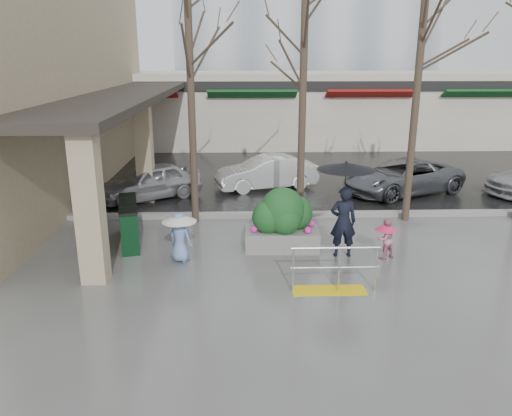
{
  "coord_description": "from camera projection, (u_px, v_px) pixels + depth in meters",
  "views": [
    {
      "loc": [
        -0.59,
        -10.99,
        4.9
      ],
      "look_at": [
        -0.23,
        0.76,
        1.3
      ],
      "focal_mm": 35.0,
      "sensor_mm": 36.0,
      "label": 1
    }
  ],
  "objects": [
    {
      "name": "car_a",
      "position": [
        149.0,
        182.0,
        17.61
      ],
      "size": [
        3.91,
        3.28,
        1.26
      ],
      "primitive_type": "imported",
      "rotation": [
        0.0,
        0.0,
        -0.99
      ],
      "color": "#A6A6AB",
      "rests_on": "ground"
    },
    {
      "name": "news_boxes",
      "position": [
        129.0,
        223.0,
        13.46
      ],
      "size": [
        0.91,
        2.12,
        1.15
      ],
      "rotation": [
        0.0,
        0.0,
        0.22
      ],
      "color": "black",
      "rests_on": "ground"
    },
    {
      "name": "child_blue",
      "position": [
        180.0,
        231.0,
        12.2
      ],
      "size": [
        0.85,
        0.85,
        1.25
      ],
      "rotation": [
        0.0,
        0.0,
        2.61
      ],
      "color": "#7491CE",
      "rests_on": "ground"
    },
    {
      "name": "ground",
      "position": [
        267.0,
        269.0,
        11.95
      ],
      "size": [
        120.0,
        120.0,
        0.0
      ],
      "primitive_type": "plane",
      "color": "#51514F",
      "rests_on": "ground"
    },
    {
      "name": "woman",
      "position": [
        344.0,
        199.0,
        12.32
      ],
      "size": [
        1.43,
        1.43,
        2.47
      ],
      "rotation": [
        0.0,
        0.0,
        3.13
      ],
      "color": "black",
      "rests_on": "ground"
    },
    {
      "name": "tree_midwest",
      "position": [
        304.0,
        43.0,
        13.89
      ],
      "size": [
        3.2,
        3.2,
        7.0
      ],
      "color": "#382B21",
      "rests_on": "ground"
    },
    {
      "name": "curb",
      "position": [
        260.0,
        215.0,
        15.75
      ],
      "size": [
        120.0,
        0.3,
        0.15
      ],
      "primitive_type": "cube",
      "color": "gray",
      "rests_on": "ground"
    },
    {
      "name": "storefront_row",
      "position": [
        286.0,
        108.0,
        28.59
      ],
      "size": [
        34.0,
        6.74,
        4.0
      ],
      "color": "beige",
      "rests_on": "ground"
    },
    {
      "name": "planter",
      "position": [
        283.0,
        220.0,
        13.0
      ],
      "size": [
        1.93,
        1.13,
        1.67
      ],
      "rotation": [
        0.0,
        0.0,
        -0.03
      ],
      "color": "slate",
      "rests_on": "ground"
    },
    {
      "name": "handrail",
      "position": [
        333.0,
        275.0,
        10.73
      ],
      "size": [
        1.9,
        0.5,
        1.03
      ],
      "color": "yellow",
      "rests_on": "ground"
    },
    {
      "name": "tree_mideast",
      "position": [
        420.0,
        57.0,
        14.1
      ],
      "size": [
        3.2,
        3.2,
        6.5
      ],
      "color": "#382B21",
      "rests_on": "ground"
    },
    {
      "name": "pillar_back",
      "position": [
        144.0,
        152.0,
        17.06
      ],
      "size": [
        0.55,
        0.55,
        3.5
      ],
      "primitive_type": "cube",
      "color": "tan",
      "rests_on": "ground"
    },
    {
      "name": "car_b",
      "position": [
        266.0,
        172.0,
        19.01
      ],
      "size": [
        4.04,
        2.31,
        1.26
      ],
      "primitive_type": "imported",
      "rotation": [
        0.0,
        0.0,
        -1.3
      ],
      "color": "white",
      "rests_on": "ground"
    },
    {
      "name": "child_pink",
      "position": [
        385.0,
        236.0,
        12.44
      ],
      "size": [
        0.62,
        0.56,
        1.03
      ],
      "rotation": [
        0.0,
        0.0,
        3.57
      ],
      "color": "#CB7C93",
      "rests_on": "ground"
    },
    {
      "name": "pillar_front",
      "position": [
        89.0,
        207.0,
        10.85
      ],
      "size": [
        0.55,
        0.55,
        3.5
      ],
      "primitive_type": "cube",
      "color": "tan",
      "rests_on": "ground"
    },
    {
      "name": "tree_west",
      "position": [
        189.0,
        49.0,
        13.84
      ],
      "size": [
        3.2,
        3.2,
        6.8
      ],
      "color": "#382B21",
      "rests_on": "ground"
    },
    {
      "name": "street_asphalt",
      "position": [
        250.0,
        133.0,
        32.98
      ],
      "size": [
        120.0,
        36.0,
        0.01
      ],
      "primitive_type": "cube",
      "color": "black",
      "rests_on": "ground"
    },
    {
      "name": "near_building",
      "position": [
        10.0,
        81.0,
        18.16
      ],
      "size": [
        6.0,
        18.0,
        8.0
      ],
      "primitive_type": "cube",
      "color": "tan",
      "rests_on": "ground"
    },
    {
      "name": "canopy_slab",
      "position": [
        126.0,
        92.0,
        18.4
      ],
      "size": [
        2.8,
        18.0,
        0.25
      ],
      "primitive_type": "cube",
      "color": "#2D2823",
      "rests_on": "pillar_front"
    },
    {
      "name": "car_c",
      "position": [
        403.0,
        177.0,
        18.35
      ],
      "size": [
        4.99,
        3.71,
        1.26
      ],
      "primitive_type": "imported",
      "rotation": [
        0.0,
        0.0,
        -1.16
      ],
      "color": "#595B60",
      "rests_on": "ground"
    }
  ]
}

